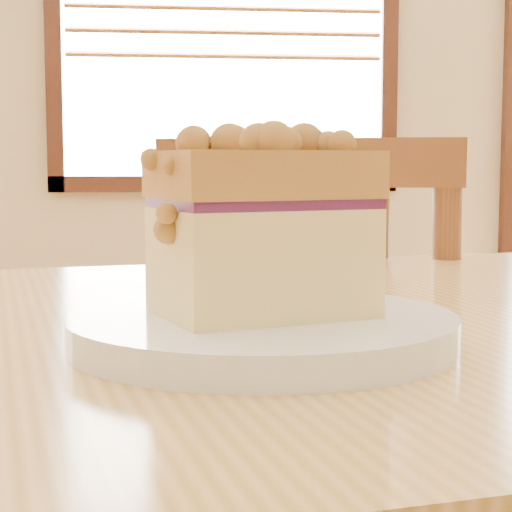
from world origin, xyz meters
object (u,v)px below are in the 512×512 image
(cafe_table_main, at_px, (299,460))
(plate, at_px, (262,331))
(cafe_chair_main, at_px, (316,453))
(cake_slice, at_px, (260,223))

(cafe_table_main, bearing_deg, plate, -121.58)
(cafe_chair_main, distance_m, plate, 0.74)
(cafe_table_main, height_order, cafe_chair_main, cafe_chair_main)
(cafe_table_main, bearing_deg, cake_slice, -122.07)
(cafe_table_main, relative_size, cafe_chair_main, 1.32)
(cafe_table_main, relative_size, cake_slice, 8.02)
(cafe_chair_main, height_order, cake_slice, cafe_chair_main)
(plate, bearing_deg, cake_slice, 118.00)
(cafe_chair_main, bearing_deg, cafe_table_main, 93.31)
(cafe_chair_main, relative_size, plate, 3.72)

